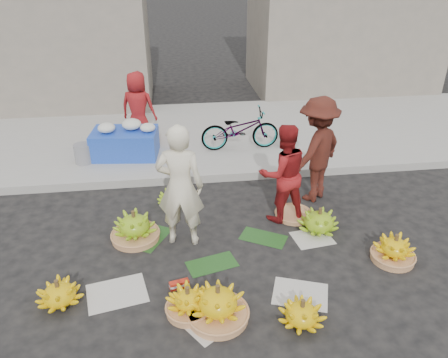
{
  "coord_description": "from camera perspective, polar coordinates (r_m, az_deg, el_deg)",
  "views": [
    {
      "loc": [
        -0.53,
        -4.77,
        3.68
      ],
      "look_at": [
        0.2,
        0.87,
        0.7
      ],
      "focal_mm": 35.0,
      "sensor_mm": 36.0,
      "label": 1
    }
  ],
  "objects": [
    {
      "name": "flower_vendor",
      "position": [
        9.11,
        -11.15,
        9.11
      ],
      "size": [
        0.83,
        0.67,
        1.47
      ],
      "primitive_type": "imported",
      "rotation": [
        0.0,
        0.0,
        2.82
      ],
      "color": "#A51A19",
      "rests_on": "sidewalk"
    },
    {
      "name": "banana_bunch_1",
      "position": [
        5.15,
        -4.74,
        -15.78
      ],
      "size": [
        0.54,
        0.54,
        0.37
      ],
      "rotation": [
        0.0,
        0.0,
        -0.35
      ],
      "color": "#B2764A",
      "rests_on": "ground"
    },
    {
      "name": "banana_bunch_7",
      "position": [
        7.12,
        -6.88,
        -2.53
      ],
      "size": [
        0.53,
        0.53,
        0.29
      ],
      "rotation": [
        0.0,
        0.0,
        0.27
      ],
      "color": "#6AA217",
      "rests_on": "ground"
    },
    {
      "name": "flower_table",
      "position": [
        8.65,
        -12.75,
        4.8
      ],
      "size": [
        1.3,
        0.89,
        0.71
      ],
      "rotation": [
        0.0,
        0.0,
        -0.11
      ],
      "color": "#1C41BB",
      "rests_on": "sidewalk"
    },
    {
      "name": "newspaper_scatter",
      "position": [
        5.44,
        0.18,
        -14.89
      ],
      "size": [
        3.2,
        1.8,
        0.0
      ],
      "primitive_type": null,
      "color": "beige",
      "rests_on": "ground"
    },
    {
      "name": "banana_bunch_2",
      "position": [
        5.03,
        -0.81,
        -16.02
      ],
      "size": [
        0.74,
        0.74,
        0.47
      ],
      "rotation": [
        0.0,
        0.0,
        0.25
      ],
      "color": "#B2764A",
      "rests_on": "ground"
    },
    {
      "name": "banana_bunch_5",
      "position": [
        6.58,
        12.33,
        -5.33
      ],
      "size": [
        0.63,
        0.63,
        0.38
      ],
      "rotation": [
        0.0,
        0.0,
        -0.04
      ],
      "color": "#6AA217",
      "rests_on": "ground"
    },
    {
      "name": "basket_spare",
      "position": [
        6.9,
        9.05,
        -4.62
      ],
      "size": [
        0.72,
        0.72,
        0.06
      ],
      "primitive_type": "cylinder",
      "rotation": [
        0.0,
        0.0,
        -0.37
      ],
      "color": "#B2764A",
      "rests_on": "ground"
    },
    {
      "name": "grey_bucket",
      "position": [
        8.6,
        -17.9,
        3.18
      ],
      "size": [
        0.33,
        0.33,
        0.37
      ],
      "primitive_type": "cylinder",
      "color": "gray",
      "rests_on": "sidewalk"
    },
    {
      "name": "banana_leaves",
      "position": [
        6.2,
        -1.98,
        -8.74
      ],
      "size": [
        2.0,
        1.0,
        0.0
      ],
      "primitive_type": null,
      "color": "#194517",
      "rests_on": "ground"
    },
    {
      "name": "curb",
      "position": [
        7.86,
        -2.7,
        0.36
      ],
      "size": [
        40.0,
        0.25,
        0.15
      ],
      "primitive_type": "cube",
      "color": "#999691",
      "rests_on": "ground"
    },
    {
      "name": "vendor_red",
      "position": [
        6.48,
        7.7,
        0.71
      ],
      "size": [
        0.83,
        0.69,
        1.53
      ],
      "primitive_type": "imported",
      "rotation": [
        0.0,
        0.0,
        3.3
      ],
      "color": "#A51A19",
      "rests_on": "ground"
    },
    {
      "name": "bicycle",
      "position": [
        8.72,
        2.11,
        6.49
      ],
      "size": [
        0.58,
        1.57,
        0.82
      ],
      "primitive_type": "imported",
      "rotation": [
        0.0,
        0.0,
        1.59
      ],
      "color": "gray",
      "rests_on": "sidewalk"
    },
    {
      "name": "vendor_cream",
      "position": [
        5.87,
        -5.76,
        -0.97
      ],
      "size": [
        0.71,
        0.54,
        1.76
      ],
      "primitive_type": "imported",
      "rotation": [
        0.0,
        0.0,
        2.95
      ],
      "color": "#F1E8CA",
      "rests_on": "ground"
    },
    {
      "name": "ground",
      "position": [
        6.05,
        -0.83,
        -9.82
      ],
      "size": [
        80.0,
        80.0,
        0.0
      ],
      "primitive_type": "plane",
      "color": "black",
      "rests_on": "ground"
    },
    {
      "name": "banana_bunch_0",
      "position": [
        5.59,
        -20.77,
        -13.79
      ],
      "size": [
        0.56,
        0.56,
        0.34
      ],
      "rotation": [
        0.0,
        0.0,
        -0.06
      ],
      "color": "yellow",
      "rests_on": "ground"
    },
    {
      "name": "banana_bunch_3",
      "position": [
        5.1,
        10.13,
        -16.85
      ],
      "size": [
        0.64,
        0.64,
        0.32
      ],
      "rotation": [
        0.0,
        0.0,
        0.34
      ],
      "color": "yellow",
      "rests_on": "ground"
    },
    {
      "name": "man_striped",
      "position": [
        7.11,
        12.01,
        3.73
      ],
      "size": [
        1.28,
        1.2,
        1.73
      ],
      "primitive_type": "imported",
      "rotation": [
        0.0,
        0.0,
        3.82
      ],
      "color": "maroon",
      "rests_on": "ground"
    },
    {
      "name": "banana_bunch_6",
      "position": [
        6.36,
        -11.59,
        -6.16
      ],
      "size": [
        0.75,
        0.75,
        0.46
      ],
      "rotation": [
        0.0,
        0.0,
        0.32
      ],
      "color": "#B2764A",
      "rests_on": "ground"
    },
    {
      "name": "banana_bunch_4",
      "position": [
        6.27,
        21.34,
        -8.59
      ],
      "size": [
        0.61,
        0.61,
        0.4
      ],
      "rotation": [
        0.0,
        0.0,
        -0.32
      ],
      "color": "#B2764A",
      "rests_on": "ground"
    },
    {
      "name": "building_left",
      "position": [
        12.57,
        -24.58,
        17.69
      ],
      "size": [
        6.0,
        3.0,
        4.0
      ],
      "primitive_type": "cube",
      "color": "gray",
      "rests_on": "sidewalk"
    },
    {
      "name": "sidewalk",
      "position": [
        9.78,
        -3.78,
        5.9
      ],
      "size": [
        40.0,
        4.0,
        0.12
      ],
      "primitive_type": "cube",
      "color": "#999691",
      "rests_on": "ground"
    },
    {
      "name": "incense_stack",
      "position": [
        5.52,
        -5.87,
        -13.53
      ],
      "size": [
        0.25,
        0.13,
        0.1
      ],
      "primitive_type": "cube",
      "rotation": [
        0.0,
        0.0,
        0.23
      ],
      "color": "red",
      "rests_on": "ground"
    }
  ]
}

